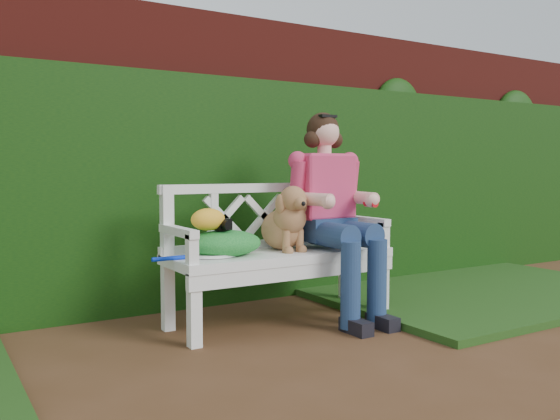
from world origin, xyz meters
TOP-DOWN VIEW (x-y plane):
  - ground at (0.00, 0.00)m, footprint 60.00×60.00m
  - brick_wall at (0.00, 1.90)m, footprint 10.00×0.30m
  - ivy_hedge at (0.00, 1.68)m, footprint 10.00×0.18m
  - grass_right at (2.40, 0.90)m, footprint 2.60×2.00m
  - garden_bench at (0.55, 0.93)m, footprint 1.63×0.74m
  - seated_woman at (0.92, 0.91)m, footprint 0.83×0.94m
  - dog at (0.59, 0.94)m, footprint 0.37×0.45m
  - tennis_racket at (0.04, 0.91)m, footprint 0.61×0.37m
  - green_bag at (0.14, 0.93)m, footprint 0.58×0.52m
  - camera_item at (0.12, 0.91)m, footprint 0.12×0.10m
  - baseball_glove at (0.03, 0.92)m, footprint 0.25×0.21m

SIDE VIEW (x-z plane):
  - ground at x=0.00m, z-range 0.00..0.00m
  - grass_right at x=2.40m, z-range 0.00..0.05m
  - garden_bench at x=0.55m, z-range 0.00..0.48m
  - tennis_racket at x=0.04m, z-range 0.48..0.51m
  - green_bag at x=0.14m, z-range 0.48..0.64m
  - camera_item at x=0.12m, z-range 0.64..0.71m
  - seated_woman at x=0.92m, z-range 0.00..1.38m
  - dog at x=0.59m, z-range 0.48..0.92m
  - baseball_glove at x=0.03m, z-range 0.64..0.78m
  - ivy_hedge at x=0.00m, z-range 0.00..1.70m
  - brick_wall at x=0.00m, z-range 0.00..2.20m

